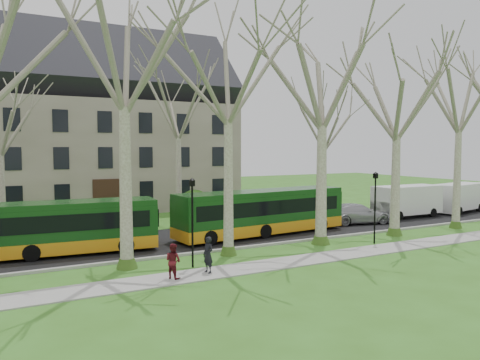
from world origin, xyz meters
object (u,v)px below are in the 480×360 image
object	(u,v)px
sedan	(357,214)
pedestrian_b	(173,261)
bus_lead	(43,228)
van_a	(407,202)
bus_follow	(262,212)
pedestrian_a	(208,255)
van_b	(459,198)

from	to	relation	value
sedan	pedestrian_b	size ratio (longest dim) A/B	3.35
bus_lead	van_a	world-z (taller)	bus_lead
bus_lead	sedan	distance (m)	22.25
bus_follow	pedestrian_a	size ratio (longest dim) A/B	7.27
sedan	pedestrian_b	bearing A→B (deg)	125.97
bus_lead	van_b	xyz separation A→B (m)	(34.54, 0.53, -0.20)
van_a	pedestrian_b	bearing A→B (deg)	-160.33
bus_lead	pedestrian_a	bearing A→B (deg)	-43.93
van_b	pedestrian_a	xyz separation A→B (m)	(-28.15, -7.78, -0.44)
bus_follow	pedestrian_b	bearing A→B (deg)	-146.49
pedestrian_b	bus_follow	bearing A→B (deg)	-79.14
bus_lead	van_a	bearing A→B (deg)	5.90
sedan	pedestrian_b	xyz separation A→B (m)	(-17.61, -7.51, 0.02)
van_a	pedestrian_a	distance (m)	23.07
van_b	pedestrian_b	world-z (taller)	van_b
bus_lead	pedestrian_a	distance (m)	9.69
van_a	pedestrian_a	world-z (taller)	van_a
pedestrian_a	pedestrian_b	distance (m)	1.77
bus_follow	sedan	bearing A→B (deg)	-2.23
bus_follow	van_b	distance (m)	21.06
van_b	pedestrian_a	distance (m)	29.21
bus_follow	van_a	world-z (taller)	bus_follow
bus_follow	pedestrian_b	xyz separation A→B (m)	(-8.87, -7.08, -0.75)
sedan	bus_lead	bearing A→B (deg)	103.22
bus_lead	sedan	size ratio (longest dim) A/B	2.26
van_a	van_b	bearing A→B (deg)	0.31
bus_lead	pedestrian_b	distance (m)	8.73
pedestrian_a	pedestrian_b	world-z (taller)	pedestrian_a
van_a	sedan	bearing A→B (deg)	-174.66
sedan	van_b	xyz separation A→B (m)	(12.31, 0.39, 0.52)
bus_lead	bus_follow	size ratio (longest dim) A/B	0.97
bus_lead	van_b	world-z (taller)	bus_lead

